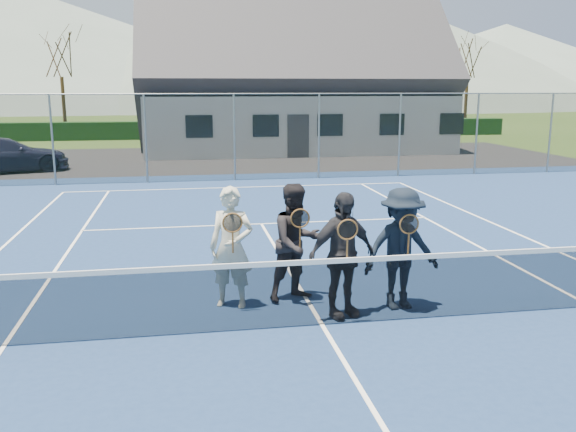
% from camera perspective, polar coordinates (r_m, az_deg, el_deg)
% --- Properties ---
extents(ground, '(220.00, 220.00, 0.00)m').
position_cam_1_polar(ground, '(27.92, -6.16, 5.28)').
color(ground, '#2F4719').
rests_on(ground, ground).
extents(court_surface, '(30.00, 30.00, 0.02)m').
position_cam_1_polar(court_surface, '(8.52, 3.20, -10.22)').
color(court_surface, navy).
rests_on(court_surface, ground).
extents(tarmac_carpark, '(40.00, 12.00, 0.01)m').
position_cam_1_polar(tarmac_carpark, '(27.95, -14.40, 4.99)').
color(tarmac_carpark, black).
rests_on(tarmac_carpark, ground).
extents(hedge_row, '(40.00, 1.20, 1.10)m').
position_cam_1_polar(hedge_row, '(39.81, -7.36, 8.03)').
color(hedge_row, black).
rests_on(hedge_row, ground).
extents(hill_west, '(110.00, 110.00, 18.00)m').
position_cam_1_polar(hill_west, '(105.42, -23.37, 14.18)').
color(hill_west, slate).
rests_on(hill_west, ground).
extents(hill_centre, '(120.00, 120.00, 22.00)m').
position_cam_1_polar(hill_centre, '(105.26, 2.14, 16.21)').
color(hill_centre, '#586A5E').
rests_on(hill_centre, ground).
extents(hill_east, '(90.00, 90.00, 14.00)m').
position_cam_1_polar(hill_east, '(117.41, 19.55, 13.16)').
color(hill_east, slate).
rests_on(hill_east, ground).
extents(car_c, '(4.96, 3.27, 1.33)m').
position_cam_1_polar(car_c, '(25.86, -24.98, 5.19)').
color(car_c, '#181A31').
rests_on(car_c, ground).
extents(court_markings, '(11.03, 23.83, 0.01)m').
position_cam_1_polar(court_markings, '(8.51, 3.20, -10.13)').
color(court_markings, white).
rests_on(court_markings, court_surface).
extents(tennis_net, '(11.68, 0.08, 1.10)m').
position_cam_1_polar(tennis_net, '(8.34, 3.24, -6.85)').
color(tennis_net, slate).
rests_on(tennis_net, ground).
extents(perimeter_fence, '(30.07, 0.07, 3.02)m').
position_cam_1_polar(perimeter_fence, '(21.32, -5.05, 7.36)').
color(perimeter_fence, slate).
rests_on(perimeter_fence, ground).
extents(clubhouse, '(15.60, 8.20, 7.70)m').
position_cam_1_polar(clubhouse, '(32.21, 0.49, 13.34)').
color(clubhouse, silver).
rests_on(clubhouse, ground).
extents(tree_b, '(3.20, 3.20, 7.77)m').
position_cam_1_polar(tree_b, '(41.39, -20.62, 14.80)').
color(tree_b, '#3C2716').
rests_on(tree_b, ground).
extents(tree_c, '(3.20, 3.20, 7.77)m').
position_cam_1_polar(tree_c, '(40.94, -4.73, 15.54)').
color(tree_c, '#3B2315').
rests_on(tree_c, ground).
extents(tree_d, '(3.20, 3.20, 7.77)m').
position_cam_1_polar(tree_d, '(43.04, 9.14, 15.26)').
color(tree_d, '#3C2716').
rests_on(tree_d, ground).
extents(tree_e, '(3.20, 3.20, 7.77)m').
position_cam_1_polar(tree_e, '(45.32, 16.58, 14.75)').
color(tree_e, '#342213').
rests_on(tree_e, ground).
extents(player_a, '(0.76, 0.62, 1.80)m').
position_cam_1_polar(player_a, '(8.98, -5.32, -2.94)').
color(player_a, beige).
rests_on(player_a, court_surface).
extents(player_b, '(1.06, 0.95, 1.80)m').
position_cam_1_polar(player_b, '(9.24, 0.81, -2.48)').
color(player_b, black).
rests_on(player_b, court_surface).
extents(player_c, '(1.14, 0.75, 1.80)m').
position_cam_1_polar(player_c, '(8.58, 5.06, -3.66)').
color(player_c, '#222327').
rests_on(player_c, court_surface).
extents(player_d, '(1.23, 0.79, 1.80)m').
position_cam_1_polar(player_d, '(9.02, 10.55, -3.04)').
color(player_d, black).
rests_on(player_d, court_surface).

